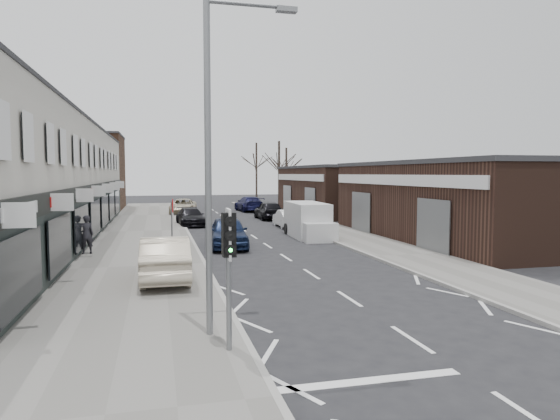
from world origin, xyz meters
TOP-DOWN VIEW (x-y plane):
  - ground at (0.00, 0.00)m, footprint 160.00×160.00m
  - pavement_left at (-6.75, 22.00)m, footprint 5.50×64.00m
  - pavement_right at (5.75, 22.00)m, footprint 3.50×64.00m
  - shop_terrace_left at (-13.50, 19.50)m, footprint 8.00×41.00m
  - brick_block_far at (-13.50, 45.00)m, footprint 8.00×10.00m
  - right_unit_near at (12.50, 14.00)m, footprint 10.00×18.00m
  - right_unit_far at (12.50, 34.00)m, footprint 10.00×16.00m
  - tree_far_a at (9.00, 48.00)m, footprint 3.60×3.60m
  - tree_far_b at (11.50, 54.00)m, footprint 3.60×3.60m
  - tree_far_c at (8.50, 60.00)m, footprint 3.60×3.60m
  - traffic_light at (-4.40, -2.02)m, footprint 0.28×0.60m
  - street_lamp at (-4.53, -0.80)m, footprint 2.23×0.22m
  - warning_sign at (-5.16, 12.00)m, footprint 0.12×0.80m
  - white_van at (3.24, 17.01)m, footprint 2.12×5.60m
  - sedan_on_pavement at (-5.64, 5.72)m, footprint 1.70×4.83m
  - pedestrian at (-9.20, 12.65)m, footprint 0.79×0.64m
  - parked_car_left_a at (-2.20, 13.88)m, footprint 2.30×4.97m
  - parked_car_left_b at (-3.40, 25.71)m, footprint 2.28×4.73m
  - parked_car_left_c at (-3.40, 36.79)m, footprint 3.02×5.61m
  - parked_car_right_a at (3.42, 22.85)m, footprint 1.47×4.01m
  - parked_car_right_b at (3.50, 29.40)m, footprint 1.95×4.69m
  - parked_car_right_c at (3.50, 38.85)m, footprint 2.56×5.55m

SIDE VIEW (x-z plane):
  - ground at x=0.00m, z-range 0.00..0.00m
  - tree_far_a at x=9.00m, z-range -4.00..4.00m
  - tree_far_b at x=11.50m, z-range -3.75..3.75m
  - tree_far_c at x=8.50m, z-range -4.25..4.25m
  - pavement_left at x=-6.75m, z-range 0.00..0.12m
  - pavement_right at x=5.75m, z-range 0.00..0.12m
  - parked_car_right_a at x=3.42m, z-range 0.00..1.31m
  - parked_car_left_b at x=-3.40m, z-range 0.00..1.33m
  - parked_car_left_c at x=-3.40m, z-range 0.00..1.50m
  - parked_car_right_c at x=3.50m, z-range 0.00..1.57m
  - parked_car_right_b at x=3.50m, z-range 0.00..1.59m
  - parked_car_left_a at x=-2.20m, z-range 0.00..1.65m
  - sedan_on_pavement at x=-5.64m, z-range 0.12..1.71m
  - white_van at x=3.24m, z-range -0.06..2.10m
  - pedestrian at x=-9.20m, z-range 0.12..1.99m
  - warning_sign at x=-5.16m, z-range 0.85..3.55m
  - right_unit_near at x=12.50m, z-range 0.00..4.50m
  - right_unit_far at x=12.50m, z-range 0.00..4.50m
  - traffic_light at x=-4.40m, z-range 0.86..3.96m
  - shop_terrace_left at x=-13.50m, z-range 0.00..7.10m
  - brick_block_far at x=-13.50m, z-range 0.00..8.00m
  - street_lamp at x=-4.53m, z-range 0.62..8.62m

